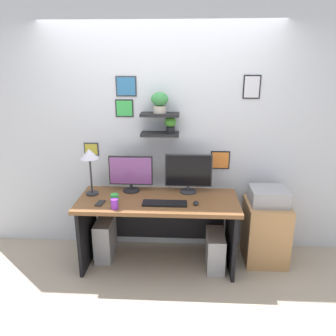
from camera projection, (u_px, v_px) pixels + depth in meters
name	position (u px, v px, depth m)	size (l,w,h in m)	color
ground_plane	(159.00, 262.00, 3.62)	(8.00, 8.00, 0.00)	tan
back_wall_assembly	(161.00, 132.00, 3.62)	(4.40, 0.24, 2.70)	silver
desk	(159.00, 215.00, 3.51)	(1.64, 0.68, 0.75)	brown
monitor_left	(131.00, 173.00, 3.55)	(0.47, 0.18, 0.39)	black
monitor_right	(188.00, 173.00, 3.52)	(0.50, 0.18, 0.42)	#2D2D33
keyboard	(165.00, 203.00, 3.27)	(0.44, 0.14, 0.02)	black
computer_mouse	(196.00, 203.00, 3.26)	(0.06, 0.09, 0.03)	black
desk_lamp	(90.00, 158.00, 3.40)	(0.19, 0.19, 0.50)	#2D2D33
cell_phone	(100.00, 203.00, 3.28)	(0.07, 0.14, 0.01)	black
coffee_mug	(115.00, 199.00, 3.29)	(0.08, 0.08, 0.09)	green
pen_cup	(115.00, 204.00, 3.16)	(0.07, 0.07, 0.10)	purple
drawer_cabinet	(265.00, 231.00, 3.60)	(0.44, 0.50, 0.66)	tan
printer	(269.00, 196.00, 3.48)	(0.38, 0.34, 0.17)	#9E9EA3
computer_tower_left	(106.00, 238.00, 3.69)	(0.18, 0.40, 0.44)	#99999E
computer_tower_right	(215.00, 250.00, 3.50)	(0.18, 0.40, 0.38)	#99999E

